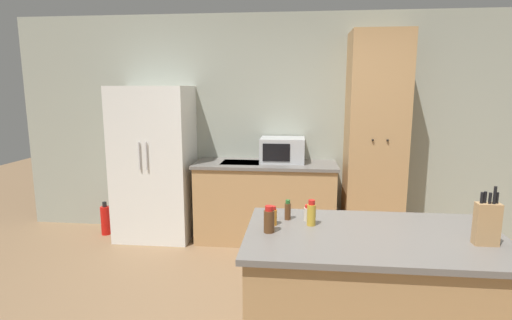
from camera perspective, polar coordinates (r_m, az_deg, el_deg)
wall_back at (r=4.79m, az=8.13°, el=4.76°), size 7.20×0.06×2.60m
refrigerator at (r=4.79m, az=-14.28°, el=-0.45°), size 0.86×0.67×1.77m
back_counter at (r=4.63m, az=1.35°, el=-5.92°), size 1.60×0.64×0.91m
pantry_cabinet at (r=4.58m, az=16.62°, el=2.59°), size 0.62×0.56×2.34m
kitchen_island at (r=2.66m, az=15.99°, el=-19.16°), size 1.51×0.90×0.90m
microwave at (r=4.57m, az=3.79°, el=1.46°), size 0.50×0.41×0.28m
knife_block at (r=2.51m, az=30.12°, el=-7.79°), size 0.13×0.06×0.33m
spice_bottle_tall_dark at (r=2.62m, az=4.55°, el=-7.19°), size 0.04×0.04×0.13m
spice_bottle_short_red at (r=2.51m, az=2.39°, el=-8.03°), size 0.05×0.05×0.12m
spice_bottle_amber_oil at (r=2.38m, az=1.88°, el=-8.56°), size 0.06×0.06×0.16m
spice_bottle_green_herb at (r=2.52m, az=7.92°, el=-7.59°), size 0.05×0.05×0.16m
spice_bottle_pale_salt at (r=2.61m, az=7.43°, el=-7.57°), size 0.05×0.05×0.10m
fire_extinguisher at (r=5.20m, az=-20.70°, el=-8.02°), size 0.11×0.11×0.41m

